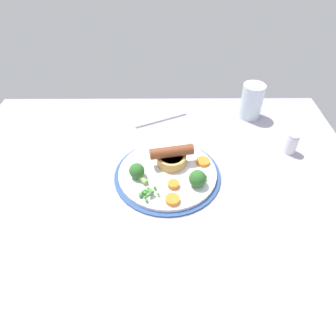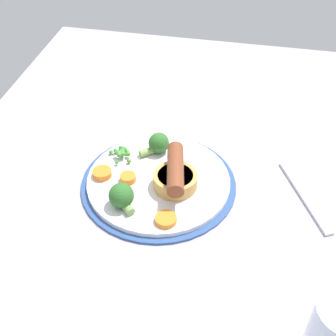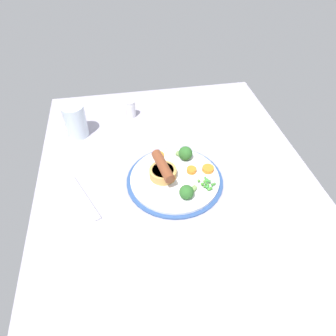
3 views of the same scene
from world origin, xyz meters
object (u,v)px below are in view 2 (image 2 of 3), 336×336
broccoli_floret_near (122,196)px  carrot_slice_4 (102,173)px  dinner_plate (159,183)px  broccoli_floret_far (158,144)px  carrot_slice_2 (166,219)px  carrot_slice_1 (128,178)px  sausage_pudding (175,176)px  fork (305,196)px  pea_pile (121,153)px  drinking_glass (336,335)px

broccoli_floret_near → carrot_slice_4: broccoli_floret_near is taller
dinner_plate → broccoli_floret_near: 9.13cm
broccoli_floret_far → carrot_slice_2: (-17.08, -5.12, -1.40)cm
carrot_slice_1 → carrot_slice_2: 11.74cm
dinner_plate → sausage_pudding: sausage_pudding is taller
broccoli_floret_far → carrot_slice_4: (-8.71, 8.27, -1.27)cm
sausage_pudding → dinner_plate: bearing=60.4°
fork → pea_pile: bearing=60.4°
carrot_slice_1 → carrot_slice_4: size_ratio=0.82×
dinner_plate → carrot_slice_4: size_ratio=8.18×
broccoli_floret_far → carrot_slice_2: bearing=-112.2°
sausage_pudding → carrot_slice_4: sausage_pudding is taller
fork → drinking_glass: drinking_glass is taller
pea_pile → drinking_glass: size_ratio=0.46×
carrot_slice_4 → carrot_slice_2: bearing=-122.0°
pea_pile → carrot_slice_4: 6.11cm
carrot_slice_2 → fork: bearing=-62.6°
dinner_plate → carrot_slice_4: 10.22cm
fork → broccoli_floret_far: bearing=53.4°
broccoli_floret_near → carrot_slice_4: (6.25, 5.50, -1.47)cm
carrot_slice_2 → carrot_slice_4: size_ratio=1.05×
fork → carrot_slice_1: bearing=71.3°
carrot_slice_1 → carrot_slice_4: same height
broccoli_floret_near → carrot_slice_2: 8.33cm
dinner_plate → fork: 25.77cm
fork → broccoli_floret_near: bearing=82.1°
sausage_pudding → fork: sausage_pudding is taller
drinking_glass → pea_pile: bearing=48.8°
fork → carrot_slice_2: bearing=92.1°
carrot_slice_2 → fork: carrot_slice_2 is taller
carrot_slice_4 → pea_pile: bearing=-18.2°
broccoli_floret_near → drinking_glass: size_ratio=0.44×
dinner_plate → carrot_slice_1: size_ratio=9.93×
carrot_slice_4 → broccoli_floret_far: bearing=-43.5°
carrot_slice_1 → pea_pile: bearing=25.7°
broccoli_floret_far → carrot_slice_1: bearing=-149.6°
broccoli_floret_far → carrot_slice_4: size_ratio=1.61×
carrot_slice_2 → drinking_glass: drinking_glass is taller
dinner_plate → carrot_slice_2: size_ratio=7.77×
broccoli_floret_near → carrot_slice_1: size_ratio=1.74×
sausage_pudding → carrot_slice_2: size_ratio=3.28×
dinner_plate → carrot_slice_4: (-1.12, 10.06, 1.42)cm
broccoli_floret_far → carrot_slice_1: 9.74cm
pea_pile → carrot_slice_4: size_ratio=1.49×
broccoli_floret_far → broccoli_floret_near: bearing=-139.4°
broccoli_floret_far → fork: size_ratio=0.30×
sausage_pudding → drinking_glass: bearing=-147.3°
sausage_pudding → carrot_slice_1: bearing=81.4°
pea_pile → carrot_slice_4: pea_pile is taller
carrot_slice_1 → carrot_slice_4: (0.32, 4.85, -0.04)cm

